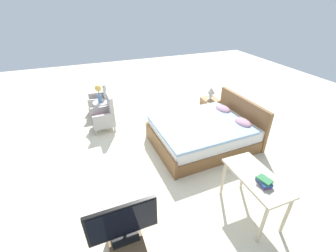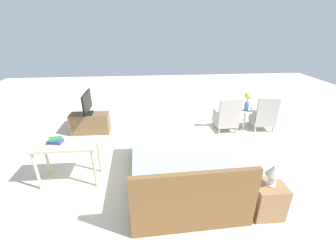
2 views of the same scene
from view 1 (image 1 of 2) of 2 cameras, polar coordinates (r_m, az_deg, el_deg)
ground_plane at (r=5.09m, az=-3.16°, el=-6.03°), size 16.00×16.00×0.00m
bed at (r=5.19m, az=9.31°, el=-1.65°), size 1.76×2.26×0.96m
armchair_by_window_left at (r=6.77m, az=-16.87°, el=6.13°), size 0.59×0.59×0.92m
armchair_by_window_right at (r=5.86m, az=-15.75°, el=2.41°), size 0.56×0.56×0.92m
side_table at (r=6.33m, az=-16.51°, el=4.15°), size 0.40×0.40×0.55m
flower_vase at (r=6.13m, az=-17.20°, el=8.30°), size 0.17×0.17×0.48m
nightstand at (r=6.45m, az=10.45°, el=4.65°), size 0.44×0.41×0.53m
table_lamp at (r=6.26m, az=10.87°, el=8.59°), size 0.22×0.22×0.33m
tv_stand at (r=3.26m, az=-10.30°, el=-28.66°), size 0.96×0.40×0.52m
tv_flatscreen at (r=2.81m, az=-11.39°, el=-22.94°), size 0.21×0.81×0.55m
vanity_desk at (r=3.65m, az=21.36°, el=-13.08°), size 1.04×0.52×0.76m
book_stack at (r=3.45m, az=23.23°, el=-12.83°), size 0.24×0.17×0.10m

